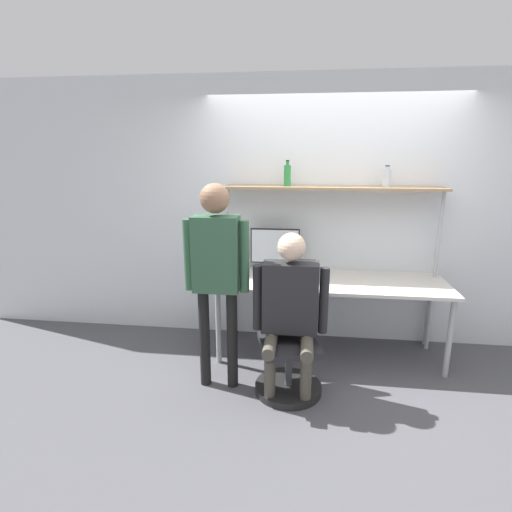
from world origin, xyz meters
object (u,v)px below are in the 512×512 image
Objects in this scene: office_chair at (288,359)px; person_standing at (216,261)px; bottle_clear at (387,178)px; monitor at (275,248)px; bottle_green at (287,175)px; cell_phone at (324,283)px; person_seated at (290,303)px; laptop at (300,277)px.

person_standing is (-0.59, -0.01, 0.83)m from office_chair.
bottle_clear reaches higher than office_chair.
monitor is at bearing 101.58° from office_chair.
bottle_green is (-0.07, 0.89, 1.47)m from office_chair.
cell_phone is 0.75× the size of bottle_clear.
office_chair is 1.02m from person_standing.
person_standing is at bearing 177.05° from person_seated.
office_chair is at bearing 104.23° from person_seated.
person_standing is 1.81m from bottle_clear.
bottle_green is (-0.09, 0.94, 0.95)m from person_seated.
laptop is at bearing 82.09° from office_chair.
laptop is (0.27, -0.36, -0.18)m from monitor.
monitor is at bearing 66.88° from person_standing.
monitor is 1.27m from bottle_clear.
person_standing is (-0.40, -0.93, 0.10)m from monitor.
laptop is 1.41× the size of bottle_clear.
person_seated is at bearing -96.33° from laptop.
cell_phone is at bearing -41.67° from bottle_green.
cell_phone is 1.15m from bottle_clear.
bottle_clear is 0.93m from bottle_green.
person_seated is (0.20, -0.96, -0.21)m from monitor.
person_seated reaches higher than office_chair.
bottle_clear reaches higher than person_standing.
bottle_green reaches higher than monitor.
cell_phone is at bearing 0.08° from laptop.
bottle_green is at bearing 94.76° from office_chair.
person_standing is (-0.60, 0.03, 0.31)m from person_seated.
bottle_clear is at bearing 31.28° from cell_phone.
monitor is at bearing 178.51° from bottle_clear.
bottle_clear is (1.44, 0.91, 0.61)m from person_standing.
office_chair is at bearing 1.19° from person_standing.
bottle_green is at bearing 138.33° from cell_phone.
cell_phone is 1.09m from bottle_green.
person_seated is at bearing -84.80° from bottle_green.
bottle_green reaches higher than person_standing.
bottle_green is at bearing -180.00° from bottle_clear.
bottle_clear reaches higher than cell_phone.
cell_phone is at bearing 64.10° from person_seated.
monitor is 0.65m from cell_phone.
bottle_clear reaches higher than monitor.
office_chair is at bearing -85.24° from bottle_green.
person_standing is 8.67× the size of bottle_clear.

